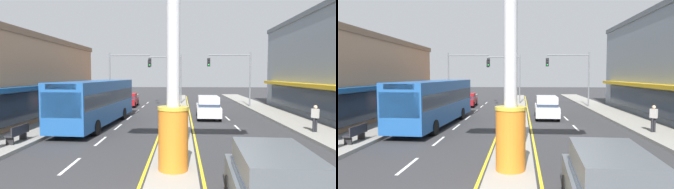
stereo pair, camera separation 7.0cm
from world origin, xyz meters
The scene contains 14 objects.
median_strip centered at (0.00, 18.00, 0.07)m, with size 1.81×52.00×0.14m, color gray.
sidewalk_left centered at (-8.94, 16.00, 0.09)m, with size 2.87×60.00×0.18m, color gray.
sidewalk_right centered at (8.94, 16.00, 0.09)m, with size 2.87×60.00×0.18m, color gray.
lane_markings centered at (0.00, 16.65, 0.00)m, with size 8.55×52.00×0.01m.
district_sign centered at (0.00, 4.12, 4.66)m, with size 7.63×1.17×8.47m.
traffic_light_left_side centered at (-6.14, 25.94, 4.25)m, with size 4.86×0.46×6.20m.
traffic_light_right_side centered at (6.14, 25.91, 4.25)m, with size 4.86×0.46×6.20m.
traffic_light_median_far centered at (-1.30, 29.44, 4.19)m, with size 4.20×0.46×6.20m.
suv_near_right_lane centered at (2.55, 17.94, 0.98)m, with size 2.08×4.66×1.90m.
suv_far_right_lane centered at (2.55, 0.54, 0.98)m, with size 2.17×4.70×1.90m.
sedan_near_left_lane centered at (-5.86, 27.01, 0.79)m, with size 1.97×4.37×1.53m.
bus_mid_left_lane centered at (-5.85, 14.22, 1.87)m, with size 3.17×11.33×3.26m.
street_bench centered at (-8.24, 7.99, 0.65)m, with size 0.48×1.60×0.88m.
pedestrian_far_side centered at (8.51, 11.50, 1.12)m, with size 0.42×0.45×1.66m.
Camera 1 is at (0.32, -6.43, 3.70)m, focal length 30.73 mm.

